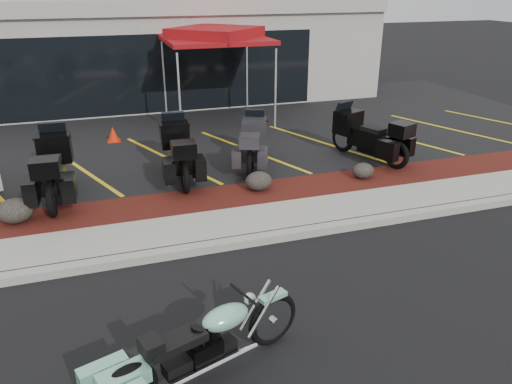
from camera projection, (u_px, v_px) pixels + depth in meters
name	position (u px, v px, depth m)	size (l,w,h in m)	color
ground	(225.00, 276.00, 8.07)	(90.00, 90.00, 0.00)	black
curb	(212.00, 246.00, 8.83)	(24.00, 0.25, 0.15)	gray
sidewalk	(203.00, 229.00, 9.44)	(24.00, 1.20, 0.15)	gray
mulch_bed	(191.00, 204.00, 10.49)	(24.00, 1.20, 0.16)	#38120C
upper_lot	(156.00, 135.00, 15.21)	(26.00, 9.60, 0.15)	black
dealership_building	(131.00, 46.00, 19.94)	(18.00, 8.16, 4.00)	gray
boulder_left	(15.00, 211.00, 9.42)	(0.68, 0.56, 0.48)	black
boulder_mid	(259.00, 181.00, 10.91)	(0.59, 0.49, 0.42)	black
boulder_right	(363.00, 171.00, 11.58)	(0.51, 0.43, 0.36)	black
hero_cruiser	(273.00, 312.00, 6.39)	(2.79, 0.71, 0.98)	#7BC0A0
touring_black_front	(56.00, 153.00, 11.09)	(2.48, 0.95, 1.44)	black
touring_black_mid	(174.00, 140.00, 12.13)	(2.39, 0.91, 1.39)	black
touring_grey	(255.00, 133.00, 12.91)	(2.17, 0.83, 1.26)	#2D2D32
touring_black_rear	(344.00, 127.00, 13.22)	(2.38, 0.91, 1.38)	black
traffic_cone	(113.00, 134.00, 14.25)	(0.35, 0.35, 0.43)	red
popup_canopy	(215.00, 36.00, 15.45)	(3.79, 3.79, 2.93)	silver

